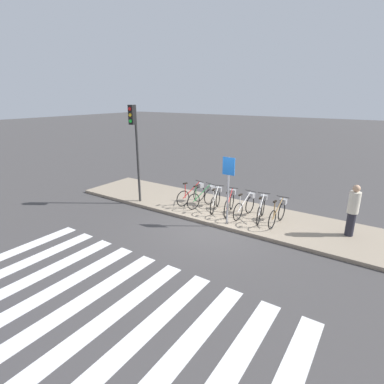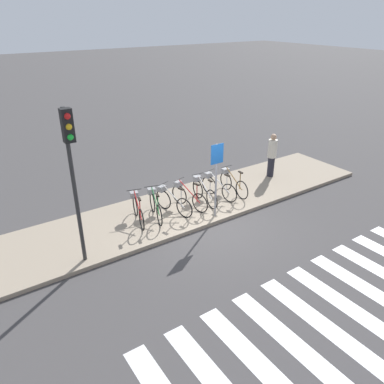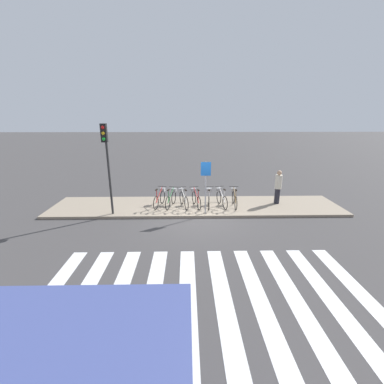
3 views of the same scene
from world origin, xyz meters
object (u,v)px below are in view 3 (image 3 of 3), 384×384
at_px(parked_bicycle_1, 171,198).
at_px(traffic_light, 106,152).
at_px(pedestrian, 278,186).
at_px(parked_bicycle_3, 196,198).
at_px(parked_bicycle_4, 209,198).
at_px(parked_bicycle_6, 234,198).
at_px(parked_bicycle_0, 160,197).
at_px(parked_bicycle_5, 221,197).
at_px(parked_bicycle_2, 183,198).
at_px(sign_post, 206,179).

distance_m(parked_bicycle_1, traffic_light, 3.72).
bearing_deg(pedestrian, parked_bicycle_3, -175.15).
bearing_deg(parked_bicycle_3, traffic_light, -164.72).
xyz_separation_m(parked_bicycle_1, parked_bicycle_4, (1.84, -0.01, 0.00)).
bearing_deg(parked_bicycle_6, parked_bicycle_1, 179.64).
height_order(parked_bicycle_0, parked_bicycle_5, same).
distance_m(parked_bicycle_0, parked_bicycle_2, 1.16).
distance_m(parked_bicycle_4, traffic_light, 5.19).
relative_size(parked_bicycle_0, parked_bicycle_1, 1.00).
bearing_deg(parked_bicycle_1, parked_bicycle_2, -2.28).
xyz_separation_m(parked_bicycle_0, parked_bicycle_5, (3.02, -0.04, 0.00)).
bearing_deg(sign_post, parked_bicycle_1, 147.49).
relative_size(parked_bicycle_5, traffic_light, 0.39).
height_order(parked_bicycle_2, parked_bicycle_3, same).
bearing_deg(parked_bicycle_4, parked_bicycle_0, 178.06).
height_order(parked_bicycle_3, traffic_light, traffic_light).
bearing_deg(parked_bicycle_4, sign_post, -103.82).
height_order(parked_bicycle_1, parked_bicycle_6, same).
distance_m(parked_bicycle_4, parked_bicycle_5, 0.61).
bearing_deg(sign_post, parked_bicycle_4, 76.18).
relative_size(parked_bicycle_4, traffic_light, 0.39).
xyz_separation_m(parked_bicycle_0, sign_post, (2.16, -1.09, 1.19)).
bearing_deg(parked_bicycle_1, parked_bicycle_0, 172.76).
xyz_separation_m(parked_bicycle_3, sign_post, (0.40, -1.00, 1.19)).
bearing_deg(pedestrian, parked_bicycle_6, -171.02).
xyz_separation_m(parked_bicycle_3, traffic_light, (-3.82, -1.04, 2.42)).
distance_m(parked_bicycle_2, pedestrian, 4.79).
xyz_separation_m(parked_bicycle_2, sign_post, (1.01, -0.99, 1.19)).
distance_m(traffic_light, sign_post, 4.40).
distance_m(parked_bicycle_0, pedestrian, 5.93).
bearing_deg(parked_bicycle_3, parked_bicycle_2, -179.33).
xyz_separation_m(pedestrian, traffic_light, (-7.96, -1.40, 1.95)).
relative_size(parked_bicycle_1, parked_bicycle_2, 1.00).
bearing_deg(parked_bicycle_0, parked_bicycle_5, -0.83).
bearing_deg(parked_bicycle_1, sign_post, -32.51).
height_order(pedestrian, sign_post, sign_post).
xyz_separation_m(parked_bicycle_1, parked_bicycle_3, (1.20, -0.02, 0.00)).
bearing_deg(parked_bicycle_2, traffic_light, -162.10).
bearing_deg(parked_bicycle_4, parked_bicycle_3, -179.39).
relative_size(parked_bicycle_5, parked_bicycle_6, 0.98).
bearing_deg(sign_post, parked_bicycle_0, 153.29).
xyz_separation_m(parked_bicycle_2, pedestrian, (4.75, 0.36, 0.47)).
bearing_deg(parked_bicycle_3, parked_bicycle_5, 2.04).
height_order(parked_bicycle_2, parked_bicycle_6, same).
height_order(parked_bicycle_5, pedestrian, pedestrian).
relative_size(parked_bicycle_6, pedestrian, 0.92).
bearing_deg(parked_bicycle_1, parked_bicycle_3, -0.78).
distance_m(parked_bicycle_0, traffic_light, 3.37).
bearing_deg(parked_bicycle_4, parked_bicycle_2, -179.36).
bearing_deg(parked_bicycle_2, sign_post, -44.51).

